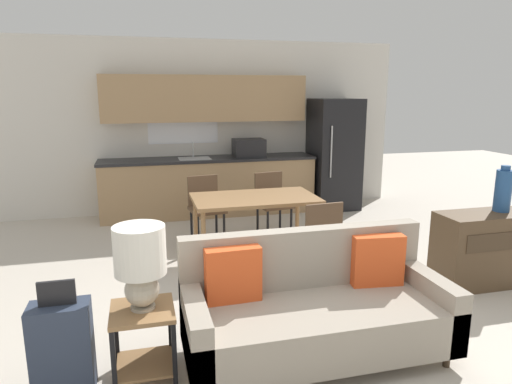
{
  "coord_description": "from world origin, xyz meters",
  "views": [
    {
      "loc": [
        -1.04,
        -2.7,
        1.91
      ],
      "look_at": [
        0.04,
        1.5,
        0.95
      ],
      "focal_mm": 32.0,
      "sensor_mm": 36.0,
      "label": 1
    }
  ],
  "objects_px": {
    "couch": "(314,309)",
    "dining_chair_near_right": "(318,235)",
    "dining_chair_far_right": "(272,200)",
    "dining_chair_far_left": "(206,205)",
    "vase": "(503,190)",
    "suitcase": "(62,348)",
    "dining_table": "(255,202)",
    "table_lamp": "(140,260)",
    "side_table": "(143,333)",
    "refrigerator": "(334,154)",
    "credenza": "(482,249)"
  },
  "relations": [
    {
      "from": "table_lamp",
      "to": "dining_chair_far_left",
      "type": "height_order",
      "value": "table_lamp"
    },
    {
      "from": "dining_chair_far_left",
      "to": "suitcase",
      "type": "xyz_separation_m",
      "value": [
        -1.34,
        -2.85,
        -0.16
      ]
    },
    {
      "from": "dining_table",
      "to": "dining_chair_far_left",
      "type": "relative_size",
      "value": 1.69
    },
    {
      "from": "credenza",
      "to": "dining_chair_far_left",
      "type": "distance_m",
      "value": 3.23
    },
    {
      "from": "couch",
      "to": "dining_chair_near_right",
      "type": "bearing_deg",
      "value": 66.96
    },
    {
      "from": "vase",
      "to": "dining_chair_near_right",
      "type": "height_order",
      "value": "vase"
    },
    {
      "from": "dining_chair_far_right",
      "to": "refrigerator",
      "type": "bearing_deg",
      "value": 32.13
    },
    {
      "from": "refrigerator",
      "to": "vase",
      "type": "xyz_separation_m",
      "value": [
        0.36,
        -3.26,
        0.06
      ]
    },
    {
      "from": "dining_table",
      "to": "dining_chair_far_right",
      "type": "bearing_deg",
      "value": 60.67
    },
    {
      "from": "dining_table",
      "to": "dining_chair_far_left",
      "type": "height_order",
      "value": "dining_chair_far_left"
    },
    {
      "from": "couch",
      "to": "credenza",
      "type": "bearing_deg",
      "value": 19.55
    },
    {
      "from": "dining_table",
      "to": "side_table",
      "type": "height_order",
      "value": "dining_table"
    },
    {
      "from": "refrigerator",
      "to": "suitcase",
      "type": "relative_size",
      "value": 2.33
    },
    {
      "from": "dining_chair_far_right",
      "to": "dining_chair_far_left",
      "type": "height_order",
      "value": "same"
    },
    {
      "from": "credenza",
      "to": "side_table",
      "type": "bearing_deg",
      "value": -166.83
    },
    {
      "from": "side_table",
      "to": "dining_chair_far_left",
      "type": "bearing_deg",
      "value": 73.69
    },
    {
      "from": "table_lamp",
      "to": "dining_chair_far_right",
      "type": "distance_m",
      "value": 3.36
    },
    {
      "from": "table_lamp",
      "to": "suitcase",
      "type": "relative_size",
      "value": 0.73
    },
    {
      "from": "dining_chair_near_right",
      "to": "dining_chair_far_right",
      "type": "bearing_deg",
      "value": -94.65
    },
    {
      "from": "credenza",
      "to": "vase",
      "type": "height_order",
      "value": "vase"
    },
    {
      "from": "refrigerator",
      "to": "suitcase",
      "type": "xyz_separation_m",
      "value": [
        -3.65,
        -4.07,
        -0.58
      ]
    },
    {
      "from": "couch",
      "to": "table_lamp",
      "type": "xyz_separation_m",
      "value": [
        -1.21,
        -0.02,
        0.5
      ]
    },
    {
      "from": "dining_table",
      "to": "side_table",
      "type": "bearing_deg",
      "value": -121.83
    },
    {
      "from": "side_table",
      "to": "suitcase",
      "type": "distance_m",
      "value": 0.51
    },
    {
      "from": "dining_table",
      "to": "table_lamp",
      "type": "height_order",
      "value": "table_lamp"
    },
    {
      "from": "couch",
      "to": "vase",
      "type": "bearing_deg",
      "value": 18.78
    },
    {
      "from": "table_lamp",
      "to": "dining_chair_far_left",
      "type": "xyz_separation_m",
      "value": [
        0.83,
        2.83,
        -0.38
      ]
    },
    {
      "from": "dining_table",
      "to": "table_lamp",
      "type": "distance_m",
      "value": 2.45
    },
    {
      "from": "dining_table",
      "to": "vase",
      "type": "distance_m",
      "value": 2.57
    },
    {
      "from": "table_lamp",
      "to": "credenza",
      "type": "relative_size",
      "value": 0.6
    },
    {
      "from": "couch",
      "to": "suitcase",
      "type": "height_order",
      "value": "couch"
    },
    {
      "from": "vase",
      "to": "dining_chair_far_left",
      "type": "distance_m",
      "value": 3.39
    },
    {
      "from": "vase",
      "to": "suitcase",
      "type": "relative_size",
      "value": 0.6
    },
    {
      "from": "couch",
      "to": "dining_chair_near_right",
      "type": "distance_m",
      "value": 1.37
    },
    {
      "from": "dining_table",
      "to": "credenza",
      "type": "bearing_deg",
      "value": -33.01
    },
    {
      "from": "couch",
      "to": "side_table",
      "type": "relative_size",
      "value": 3.68
    },
    {
      "from": "dining_chair_far_right",
      "to": "suitcase",
      "type": "xyz_separation_m",
      "value": [
        -2.24,
        -2.88,
        -0.16
      ]
    },
    {
      "from": "couch",
      "to": "credenza",
      "type": "xyz_separation_m",
      "value": [
        2.09,
        0.74,
        0.02
      ]
    },
    {
      "from": "dining_table",
      "to": "credenza",
      "type": "distance_m",
      "value": 2.42
    },
    {
      "from": "table_lamp",
      "to": "dining_chair_far_left",
      "type": "distance_m",
      "value": 2.97
    },
    {
      "from": "table_lamp",
      "to": "dining_chair_near_right",
      "type": "xyz_separation_m",
      "value": [
        1.75,
        1.28,
        -0.38
      ]
    },
    {
      "from": "refrigerator",
      "to": "dining_table",
      "type": "height_order",
      "value": "refrigerator"
    },
    {
      "from": "suitcase",
      "to": "side_table",
      "type": "bearing_deg",
      "value": 0.6
    },
    {
      "from": "dining_chair_near_right",
      "to": "refrigerator",
      "type": "bearing_deg",
      "value": -121.9
    },
    {
      "from": "side_table",
      "to": "vase",
      "type": "distance_m",
      "value": 3.65
    },
    {
      "from": "side_table",
      "to": "vase",
      "type": "bearing_deg",
      "value": 13.01
    },
    {
      "from": "dining_chair_near_right",
      "to": "vase",
      "type": "bearing_deg",
      "value": 159.51
    },
    {
      "from": "couch",
      "to": "vase",
      "type": "distance_m",
      "value": 2.49
    },
    {
      "from": "couch",
      "to": "table_lamp",
      "type": "distance_m",
      "value": 1.31
    },
    {
      "from": "side_table",
      "to": "table_lamp",
      "type": "distance_m",
      "value": 0.51
    }
  ]
}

